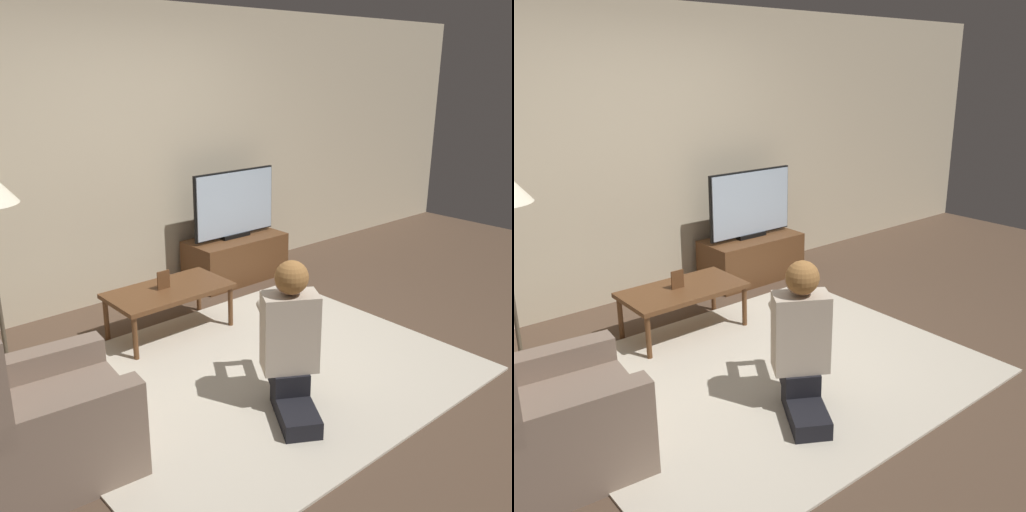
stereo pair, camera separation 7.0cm
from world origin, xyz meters
TOP-DOWN VIEW (x-y plane):
  - ground_plane at (0.00, 0.00)m, footprint 10.00×10.00m
  - wall_back at (0.00, 1.93)m, footprint 10.00×0.06m
  - rug at (0.00, 0.00)m, footprint 2.78×2.27m
  - tv_stand at (1.09, 1.58)m, footprint 1.00×0.50m
  - tv at (1.09, 1.58)m, footprint 0.96×0.08m
  - coffee_table at (-0.10, 0.94)m, footprint 0.96×0.53m
  - armchair at (-1.50, -0.04)m, footprint 0.85×0.80m
  - person_kneeling at (-0.11, -0.44)m, footprint 0.63×0.82m
  - picture_frame at (-0.13, 0.96)m, footprint 0.11×0.01m

SIDE VIEW (x-z plane):
  - ground_plane at x=0.00m, z-range 0.00..0.00m
  - rug at x=0.00m, z-range 0.00..0.02m
  - tv_stand at x=1.09m, z-range 0.00..0.44m
  - armchair at x=-1.50m, z-range -0.18..0.78m
  - coffee_table at x=-0.10m, z-range 0.15..0.54m
  - picture_frame at x=-0.13m, z-range 0.39..0.54m
  - person_kneeling at x=-0.11m, z-range 0.01..0.98m
  - tv at x=1.09m, z-range 0.44..1.11m
  - wall_back at x=0.00m, z-range 0.00..2.60m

